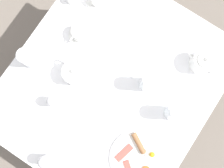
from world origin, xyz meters
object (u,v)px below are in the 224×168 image
at_px(teacup_with_saucer_right, 81,33).
at_px(pepper_grinder, 45,161).
at_px(wine_glass_spare, 174,113).
at_px(salt_grinder, 53,101).
at_px(spoon_for_tea, 137,21).
at_px(teapot_near, 203,62).
at_px(water_glass_short, 28,58).
at_px(breakfast_plate, 138,157).
at_px(fork_by_plate, 123,65).
at_px(napkin_folded, 24,126).
at_px(teapot_far, 74,73).
at_px(knife_by_plate, 71,132).
at_px(water_glass_tall, 148,83).

bearing_deg(teacup_with_saucer_right, pepper_grinder, -160.65).
xyz_separation_m(wine_glass_spare, salt_grinder, (-0.26, 0.49, -0.02)).
relative_size(wine_glass_spare, spoon_for_tea, 1.08).
height_order(teapot_near, water_glass_short, water_glass_short).
bearing_deg(water_glass_short, spoon_for_tea, -34.86).
relative_size(wine_glass_spare, pepper_grinder, 1.36).
xyz_separation_m(breakfast_plate, fork_by_plate, (0.33, 0.30, -0.01)).
bearing_deg(water_glass_short, pepper_grinder, -136.05).
bearing_deg(spoon_for_tea, water_glass_short, 145.14).
bearing_deg(napkin_folded, wine_glass_spare, -51.88).
height_order(water_glass_short, spoon_for_tea, water_glass_short).
distance_m(teapot_far, knife_by_plate, 0.28).
relative_size(breakfast_plate, water_glass_tall, 1.71).
height_order(napkin_folded, spoon_for_tea, napkin_folded).
bearing_deg(wine_glass_spare, fork_by_plate, 77.26).
distance_m(breakfast_plate, pepper_grinder, 0.43).
height_order(salt_grinder, fork_by_plate, salt_grinder).
distance_m(teapot_near, knife_by_plate, 0.71).
height_order(breakfast_plate, water_glass_tall, water_glass_tall).
relative_size(teapot_near, teacup_with_saucer_right, 1.45).
bearing_deg(wine_glass_spare, teacup_with_saucer_right, 81.37).
bearing_deg(knife_by_plate, breakfast_plate, -76.54).
height_order(water_glass_tall, water_glass_short, water_glass_tall).
bearing_deg(spoon_for_tea, teacup_with_saucer_right, 137.77).
height_order(fork_by_plate, knife_by_plate, same).
distance_m(water_glass_short, spoon_for_tea, 0.56).
xyz_separation_m(breakfast_plate, teacup_with_saucer_right, (0.35, 0.56, 0.02)).
xyz_separation_m(water_glass_short, knife_by_plate, (-0.18, -0.35, -0.07)).
xyz_separation_m(teapot_near, teacup_with_saucer_right, (-0.20, 0.57, -0.02)).
distance_m(salt_grinder, fork_by_plate, 0.38).
xyz_separation_m(pepper_grinder, spoon_for_tea, (0.80, 0.01, -0.05)).
height_order(water_glass_short, wine_glass_spare, wine_glass_spare).
height_order(teapot_near, teacup_with_saucer_right, teapot_near).
distance_m(breakfast_plate, teapot_near, 0.54).
xyz_separation_m(pepper_grinder, salt_grinder, (0.24, 0.12, 0.00)).
xyz_separation_m(breakfast_plate, salt_grinder, (-0.00, 0.47, 0.05)).
height_order(wine_glass_spare, napkin_folded, wine_glass_spare).
distance_m(water_glass_tall, water_glass_short, 0.57).
bearing_deg(teapot_near, salt_grinder, 43.19).
distance_m(wine_glass_spare, fork_by_plate, 0.34).
bearing_deg(knife_by_plate, teapot_near, -29.04).
xyz_separation_m(wine_glass_spare, pepper_grinder, (-0.50, 0.37, -0.02)).
bearing_deg(wine_glass_spare, spoon_for_tea, 51.84).
xyz_separation_m(water_glass_short, pepper_grinder, (-0.34, -0.33, -0.01)).
distance_m(breakfast_plate, salt_grinder, 0.47).
height_order(wine_glass_spare, knife_by_plate, wine_glass_spare).
height_order(teapot_near, water_glass_tall, water_glass_tall).
bearing_deg(teapot_far, pepper_grinder, -56.76).
distance_m(teapot_far, napkin_folded, 0.35).
xyz_separation_m(breakfast_plate, water_glass_tall, (0.31, 0.15, 0.07)).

